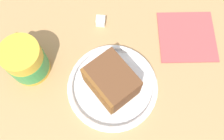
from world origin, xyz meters
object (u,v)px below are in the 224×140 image
(sugar_cube, at_px, (101,21))
(small_plate, at_px, (113,86))
(cake_slice, at_px, (111,82))
(folded_napkin, at_px, (187,36))
(tea_mug, at_px, (26,61))

(sugar_cube, bearing_deg, small_plate, 114.71)
(small_plate, height_order, cake_slice, cake_slice)
(folded_napkin, bearing_deg, small_plate, 49.85)
(cake_slice, relative_size, folded_napkin, 0.94)
(tea_mug, xyz_separation_m, sugar_cube, (-0.11, -0.14, -0.03))
(small_plate, height_order, tea_mug, tea_mug)
(cake_slice, xyz_separation_m, tea_mug, (0.17, 0.00, 0.00))
(tea_mug, relative_size, folded_napkin, 0.76)
(small_plate, xyz_separation_m, folded_napkin, (-0.13, -0.15, -0.00))
(cake_slice, bearing_deg, folded_napkin, -130.11)
(tea_mug, xyz_separation_m, folded_napkin, (-0.31, -0.16, -0.04))
(cake_slice, relative_size, sugar_cube, 5.99)
(cake_slice, distance_m, tea_mug, 0.17)
(cake_slice, distance_m, sugar_cube, 0.16)
(small_plate, distance_m, sugar_cube, 0.15)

